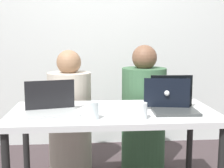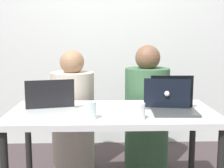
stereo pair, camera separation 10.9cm
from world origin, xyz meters
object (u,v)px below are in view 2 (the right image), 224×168
(water_glass_right, at_px, (139,112))
(laptop_back_right, at_px, (166,101))
(person_on_left, at_px, (73,118))
(laptop_front_right, at_px, (174,104))
(laptop_front_left, at_px, (51,106))
(person_on_right, at_px, (147,115))
(water_glass_left, at_px, (91,112))

(water_glass_right, bearing_deg, laptop_back_right, 52.36)
(person_on_left, height_order, laptop_back_right, person_on_left)
(laptop_front_right, distance_m, laptop_front_left, 0.85)
(laptop_front_right, bearing_deg, water_glass_right, -142.22)
(laptop_front_right, height_order, water_glass_right, laptop_front_right)
(person_on_right, height_order, laptop_front_left, person_on_right)
(laptop_back_right, bearing_deg, water_glass_left, 38.43)
(person_on_right, distance_m, laptop_front_right, 0.72)
(person_on_right, bearing_deg, water_glass_right, 94.82)
(person_on_right, xyz_separation_m, water_glass_left, (-0.48, -0.84, 0.25))
(person_on_left, distance_m, person_on_right, 0.68)
(laptop_back_right, bearing_deg, laptop_front_left, 18.65)
(laptop_front_left, bearing_deg, person_on_right, 28.59)
(person_on_left, bearing_deg, person_on_right, -163.87)
(person_on_right, relative_size, water_glass_left, 10.29)
(laptop_front_left, xyz_separation_m, water_glass_left, (0.28, -0.17, 0.00))
(laptop_front_right, distance_m, water_glass_left, 0.60)
(water_glass_right, bearing_deg, person_on_right, 78.31)
(laptop_front_right, height_order, laptop_front_left, laptop_front_right)
(laptop_front_left, distance_m, water_glass_left, 0.32)
(laptop_back_right, bearing_deg, laptop_front_right, 112.11)
(laptop_front_right, xyz_separation_m, laptop_front_left, (-0.85, -0.01, -0.01))
(person_on_right, relative_size, water_glass_right, 11.10)
(laptop_front_right, bearing_deg, laptop_back_right, 104.73)
(laptop_front_right, distance_m, laptop_back_right, 0.12)
(person_on_left, bearing_deg, laptop_front_left, 99.01)
(laptop_back_right, relative_size, water_glass_right, 3.46)
(person_on_right, distance_m, water_glass_left, 1.00)
(laptop_back_right, xyz_separation_m, water_glass_right, (-0.24, -0.31, -0.00))
(laptop_front_right, distance_m, water_glass_right, 0.32)
(person_on_left, xyz_separation_m, laptop_front_right, (0.76, -0.67, 0.27))
(person_on_right, xyz_separation_m, laptop_back_right, (0.06, -0.55, 0.25))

